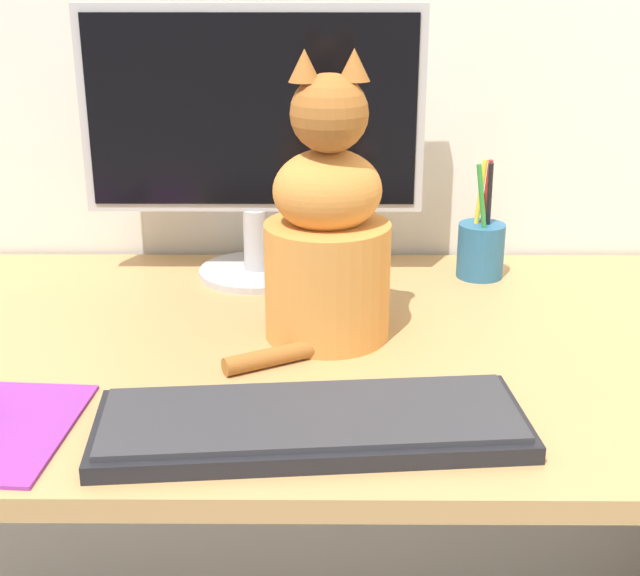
% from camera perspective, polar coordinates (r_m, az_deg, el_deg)
% --- Properties ---
extents(desk, '(1.49, 0.68, 0.71)m').
position_cam_1_polar(desk, '(1.13, -2.32, -7.55)').
color(desk, tan).
rests_on(desk, ground_plane).
extents(monitor, '(0.48, 0.17, 0.39)m').
position_cam_1_polar(monitor, '(1.27, -4.32, 10.05)').
color(monitor, '#B2B2B7').
rests_on(monitor, desk).
extents(keyboard, '(0.44, 0.19, 0.02)m').
position_cam_1_polar(keyboard, '(0.89, -0.57, -8.64)').
color(keyboard, black).
rests_on(keyboard, desk).
extents(cat, '(0.21, 0.21, 0.35)m').
position_cam_1_polar(cat, '(1.07, 0.46, 3.34)').
color(cat, '#D6893D').
rests_on(cat, desk).
extents(pen_cup, '(0.07, 0.07, 0.17)m').
position_cam_1_polar(pen_cup, '(1.32, 10.25, 2.56)').
color(pen_cup, '#286089').
rests_on(pen_cup, desk).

